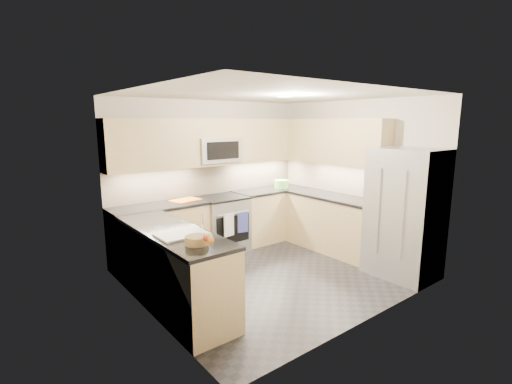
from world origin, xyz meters
name	(u,v)px	position (x,y,z in m)	size (l,w,h in m)	color
floor	(271,274)	(0.00, 0.00, 0.00)	(3.60, 3.20, 0.00)	black
ceiling	(273,95)	(0.00, 0.00, 2.50)	(3.60, 3.20, 0.02)	beige
wall_back	(211,176)	(0.00, 1.60, 1.25)	(3.60, 0.02, 2.50)	beige
wall_front	(372,210)	(0.00, -1.60, 1.25)	(3.60, 0.02, 2.50)	beige
wall_left	(145,207)	(-1.80, 0.00, 1.25)	(0.02, 3.20, 2.50)	beige
wall_right	(354,177)	(1.80, 0.00, 1.25)	(0.02, 3.20, 2.50)	beige
base_cab_back_left	(160,237)	(-1.09, 1.30, 0.45)	(1.42, 0.60, 0.90)	tan
base_cab_back_right	(271,215)	(1.09, 1.30, 0.45)	(1.42, 0.60, 0.90)	tan
base_cab_right	(333,224)	(1.50, 0.15, 0.45)	(0.60, 1.70, 0.90)	tan
base_cab_peninsula	(173,270)	(-1.50, 0.00, 0.45)	(0.60, 2.00, 0.90)	tan
countertop_back_left	(159,206)	(-1.09, 1.30, 0.92)	(1.42, 0.63, 0.04)	black
countertop_back_right	(271,190)	(1.09, 1.30, 0.92)	(1.42, 0.63, 0.04)	black
countertop_right	(334,197)	(1.50, 0.15, 0.92)	(0.63, 1.70, 0.04)	black
countertop_peninsula	(172,231)	(-1.50, 0.00, 0.92)	(0.63, 2.00, 0.04)	black
upper_cab_back	(216,142)	(0.00, 1.43, 1.83)	(3.60, 0.35, 0.75)	tan
upper_cab_right	(335,142)	(1.62, 0.28, 1.83)	(0.35, 1.95, 0.75)	tan
backsplash_back	(211,179)	(0.00, 1.60, 1.20)	(3.60, 0.01, 0.51)	tan
backsplash_right	(333,177)	(1.80, 0.45, 1.20)	(0.01, 2.30, 0.51)	tan
gas_range	(222,225)	(0.00, 1.28, 0.46)	(0.76, 0.65, 0.91)	gray
range_cooktop	(221,198)	(0.00, 1.28, 0.92)	(0.76, 0.65, 0.03)	black
oven_door_glass	(233,229)	(0.00, 0.95, 0.45)	(0.62, 0.02, 0.45)	black
oven_handle	(234,213)	(0.00, 0.93, 0.72)	(0.02, 0.02, 0.60)	#B2B5BA
microwave	(216,150)	(0.00, 1.40, 1.70)	(0.76, 0.40, 0.40)	#A3A5AB
microwave_door	(223,150)	(0.00, 1.20, 1.70)	(0.60, 0.01, 0.28)	black
refrigerator	(405,214)	(1.45, -1.15, 0.90)	(0.70, 0.90, 1.80)	#ABAEB3
fridge_handle_left	(403,217)	(1.08, -1.33, 0.95)	(0.02, 0.02, 1.20)	#B2B5BA
fridge_handle_right	(378,211)	(1.08, -0.97, 0.95)	(0.02, 0.02, 1.20)	#B2B5BA
sink_basin	(182,240)	(-1.50, -0.25, 0.88)	(0.52, 0.38, 0.16)	white
faucet	(202,219)	(-1.24, -0.25, 1.08)	(0.03, 0.03, 0.28)	silver
utensil_bowl	(281,184)	(1.31, 1.25, 1.01)	(0.26, 0.26, 0.15)	#69B34C
cutting_board	(186,200)	(-0.62, 1.35, 0.95)	(0.43, 0.30, 0.01)	#C96013
fruit_basket	(197,240)	(-1.53, -0.63, 0.98)	(0.24, 0.24, 0.09)	#A7874E
fruit_apple	(206,238)	(-1.53, -0.82, 1.05)	(0.07, 0.07, 0.07)	red
fruit_pear	(209,237)	(-1.50, -0.82, 1.05)	(0.07, 0.07, 0.07)	#64AA48
dish_towel_check	(229,225)	(-0.11, 0.91, 0.55)	(0.20, 0.02, 0.37)	white
dish_towel_blue	(243,222)	(0.16, 0.91, 0.55)	(0.18, 0.02, 0.34)	#323A8B
fruit_orange	(211,240)	(-1.53, -0.90, 1.05)	(0.07, 0.07, 0.07)	orange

